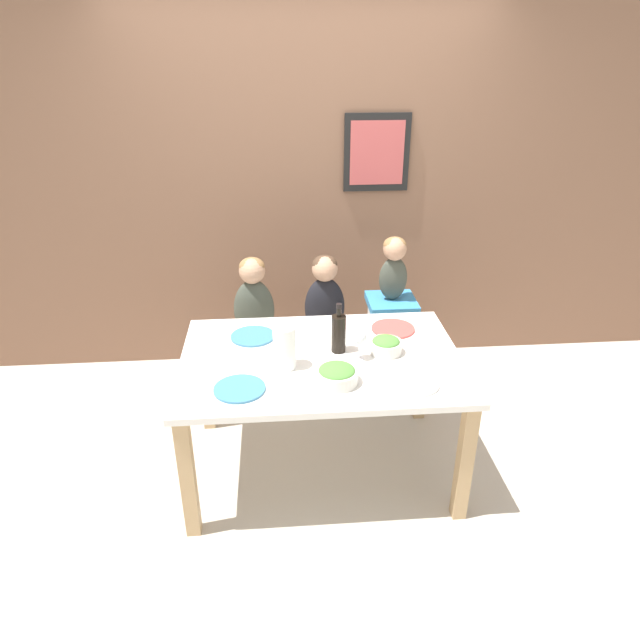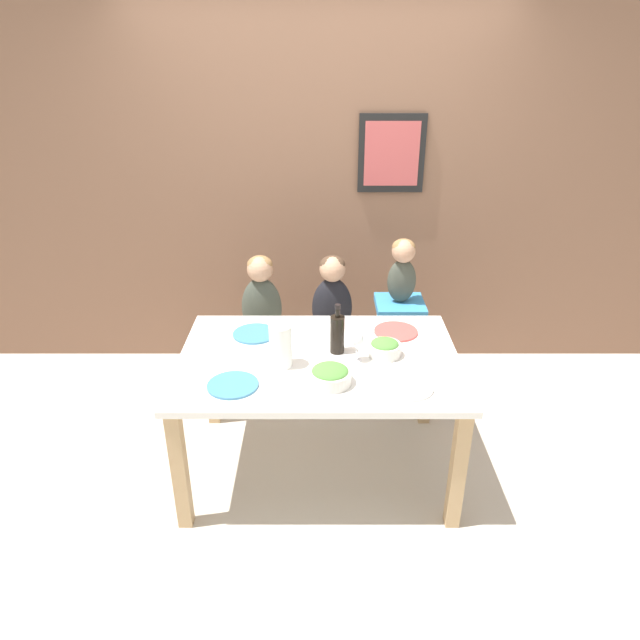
% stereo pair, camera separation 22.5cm
% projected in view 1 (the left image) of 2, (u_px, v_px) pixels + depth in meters
% --- Properties ---
extents(ground_plane, '(14.00, 14.00, 0.00)m').
position_uv_depth(ground_plane, '(321.00, 465.00, 3.32)').
color(ground_plane, '#BCB2A3').
extents(wall_back, '(10.00, 0.09, 2.70)m').
position_uv_depth(wall_back, '(305.00, 181.00, 3.93)').
color(wall_back, brown).
rests_on(wall_back, ground_plane).
extents(dining_table, '(1.47, 1.00, 0.73)m').
position_uv_depth(dining_table, '(321.00, 372.00, 3.04)').
color(dining_table, white).
rests_on(dining_table, ground_plane).
extents(chair_far_left, '(0.36, 0.37, 0.47)m').
position_uv_depth(chair_far_left, '(256.00, 349.00, 3.77)').
color(chair_far_left, silver).
rests_on(chair_far_left, ground_plane).
extents(chair_far_center, '(0.36, 0.37, 0.47)m').
position_uv_depth(chair_far_center, '(324.00, 346.00, 3.80)').
color(chair_far_center, silver).
rests_on(chair_far_center, ground_plane).
extents(chair_right_highchair, '(0.31, 0.31, 0.72)m').
position_uv_depth(chair_right_highchair, '(390.00, 323.00, 3.77)').
color(chair_right_highchair, silver).
rests_on(chair_right_highchair, ground_plane).
extents(person_child_left, '(0.26, 0.17, 0.55)m').
position_uv_depth(person_child_left, '(253.00, 297.00, 3.60)').
color(person_child_left, '#3D4238').
rests_on(person_child_left, chair_far_left).
extents(person_child_center, '(0.26, 0.17, 0.55)m').
position_uv_depth(person_child_center, '(325.00, 295.00, 3.64)').
color(person_child_center, black).
rests_on(person_child_center, chair_far_center).
extents(person_baby_right, '(0.18, 0.15, 0.42)m').
position_uv_depth(person_baby_right, '(394.00, 263.00, 3.58)').
color(person_baby_right, '#3D4238').
rests_on(person_baby_right, chair_right_highchair).
extents(wine_bottle, '(0.08, 0.08, 0.28)m').
position_uv_depth(wine_bottle, '(339.00, 333.00, 3.01)').
color(wine_bottle, black).
rests_on(wine_bottle, dining_table).
extents(paper_towel_roll, '(0.11, 0.11, 0.23)m').
position_uv_depth(paper_towel_roll, '(284.00, 347.00, 2.85)').
color(paper_towel_roll, white).
rests_on(paper_towel_roll, dining_table).
extents(wine_glass_near, '(0.07, 0.07, 0.17)m').
position_uv_depth(wine_glass_near, '(359.00, 339.00, 2.92)').
color(wine_glass_near, white).
rests_on(wine_glass_near, dining_table).
extents(salad_bowl_large, '(0.21, 0.21, 0.09)m').
position_uv_depth(salad_bowl_large, '(337.00, 374.00, 2.75)').
color(salad_bowl_large, silver).
rests_on(salad_bowl_large, dining_table).
extents(salad_bowl_small, '(0.17, 0.17, 0.09)m').
position_uv_depth(salad_bowl_small, '(386.00, 345.00, 3.02)').
color(salad_bowl_small, silver).
rests_on(salad_bowl_small, dining_table).
extents(dinner_plate_front_left, '(0.25, 0.25, 0.01)m').
position_uv_depth(dinner_plate_front_left, '(240.00, 389.00, 2.71)').
color(dinner_plate_front_left, teal).
rests_on(dinner_plate_front_left, dining_table).
extents(dinner_plate_back_left, '(0.25, 0.25, 0.01)m').
position_uv_depth(dinner_plate_back_left, '(253.00, 336.00, 3.19)').
color(dinner_plate_back_left, teal).
rests_on(dinner_plate_back_left, dining_table).
extents(dinner_plate_back_right, '(0.25, 0.25, 0.01)m').
position_uv_depth(dinner_plate_back_right, '(393.00, 329.00, 3.28)').
color(dinner_plate_back_right, '#D14C47').
rests_on(dinner_plate_back_right, dining_table).
extents(dinner_plate_front_right, '(0.25, 0.25, 0.01)m').
position_uv_depth(dinner_plate_front_right, '(414.00, 383.00, 2.76)').
color(dinner_plate_front_right, silver).
rests_on(dinner_plate_front_right, dining_table).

